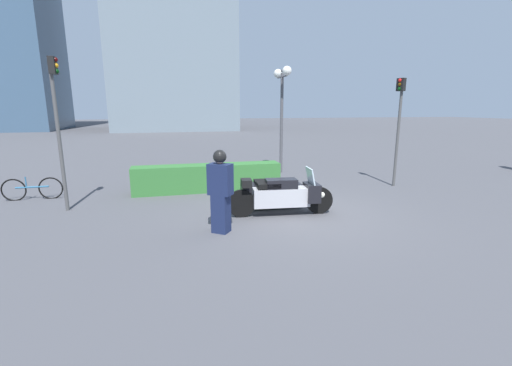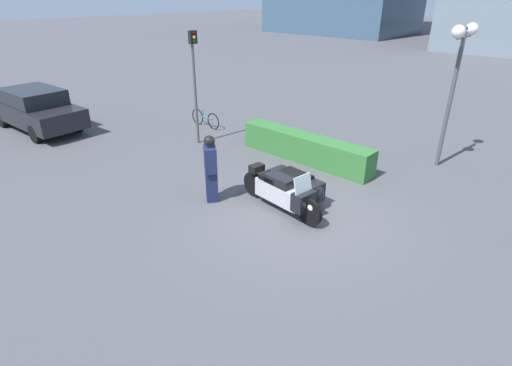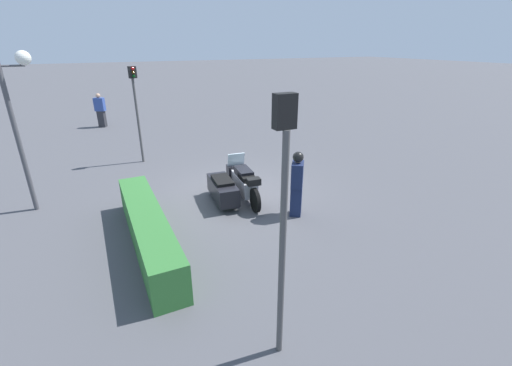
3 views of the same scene
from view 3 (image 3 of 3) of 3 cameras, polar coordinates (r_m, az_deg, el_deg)
ground_plane at (r=10.47m, az=-3.45°, el=-1.70°), size 160.00×160.00×0.00m
police_motorcycle at (r=9.93m, az=-4.06°, el=-0.16°), size 2.61×1.40×1.16m
officer_rider at (r=8.88m, az=6.83°, el=0.09°), size 0.56×0.51×1.75m
hedge_bush_curbside at (r=8.04m, az=-17.54°, el=-7.35°), size 4.59×0.69×0.84m
twin_lamp_post at (r=10.47m, az=-36.31°, el=12.11°), size 0.35×1.43×4.10m
traffic_light_near at (r=13.39m, az=-19.38°, el=12.70°), size 0.22×0.29×3.50m
traffic_light_far at (r=4.26m, az=4.50°, el=-3.18°), size 0.23×0.26×3.76m
pedestrian_bystander at (r=20.49m, az=-24.49°, el=10.97°), size 0.50×0.59×1.78m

